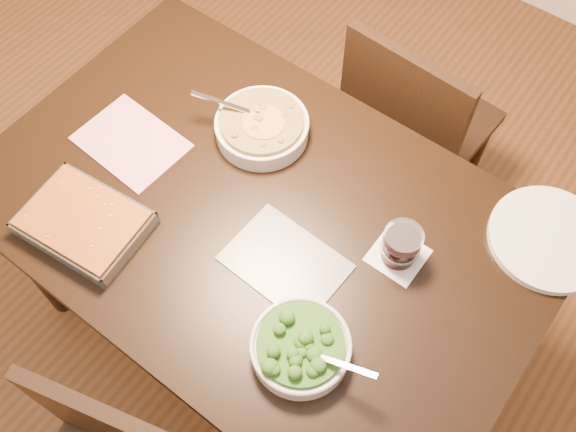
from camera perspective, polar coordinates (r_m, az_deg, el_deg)
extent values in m
plane|color=#4C2F15|center=(2.25, -1.89, -9.52)|extent=(4.00, 4.00, 0.00)
cube|color=black|center=(1.59, -2.63, -0.20)|extent=(1.40, 0.90, 0.04)
cube|color=black|center=(1.65, -2.54, -1.42)|extent=(1.26, 0.76, 0.08)
cylinder|color=black|center=(2.11, -22.04, -3.46)|extent=(0.07, 0.07, 0.71)
cylinder|color=black|center=(2.31, -8.74, 9.56)|extent=(0.07, 0.07, 0.71)
cylinder|color=black|center=(2.00, 18.97, -7.50)|extent=(0.07, 0.07, 0.71)
cube|color=#AA3050|center=(1.74, -13.77, 6.39)|extent=(0.28, 0.21, 0.01)
cube|color=#26252C|center=(1.51, -0.24, -4.14)|extent=(0.28, 0.20, 0.00)
cube|color=white|center=(1.54, 9.72, -3.48)|extent=(0.12, 0.12, 0.00)
cylinder|color=white|center=(1.69, -2.32, 7.74)|extent=(0.24, 0.24, 0.05)
torus|color=white|center=(1.67, -2.35, 8.32)|extent=(0.25, 0.25, 0.01)
cylinder|color=#3E3311|center=(1.67, -2.35, 8.41)|extent=(0.22, 0.22, 0.02)
cube|color=silver|center=(1.67, -4.89, 9.06)|extent=(0.14, 0.08, 0.05)
cylinder|color=maroon|center=(1.65, -2.20, 8.35)|extent=(0.11, 0.11, 0.00)
cylinder|color=white|center=(1.41, 1.12, -11.68)|extent=(0.22, 0.22, 0.04)
torus|color=white|center=(1.39, 1.14, -11.35)|extent=(0.22, 0.22, 0.01)
cylinder|color=#164C11|center=(1.38, 1.14, -11.30)|extent=(0.19, 0.19, 0.02)
cube|color=silver|center=(1.36, 3.85, -12.24)|extent=(0.14, 0.04, 0.05)
cube|color=silver|center=(1.63, -17.45, -0.98)|extent=(0.31, 0.24, 0.01)
cube|color=#56210C|center=(1.60, -17.69, -0.53)|extent=(0.29, 0.22, 0.05)
cube|color=silver|center=(1.64, -15.44, 2.07)|extent=(0.29, 0.04, 0.04)
cube|color=silver|center=(1.59, -19.96, -3.34)|extent=(0.29, 0.04, 0.04)
cube|color=silver|center=(1.54, -13.80, -2.93)|extent=(0.03, 0.21, 0.04)
cube|color=silver|center=(1.68, -21.20, 1.56)|extent=(0.03, 0.21, 0.04)
cylinder|color=black|center=(1.51, 9.94, -2.81)|extent=(0.08, 0.08, 0.07)
cylinder|color=silver|center=(1.46, 10.23, -1.92)|extent=(0.09, 0.09, 0.03)
cylinder|color=silver|center=(1.65, 22.17, -1.87)|extent=(0.29, 0.29, 0.02)
cube|color=black|center=(1.58, -15.27, -17.76)|extent=(0.38, 0.13, 0.41)
cube|color=black|center=(2.21, 11.74, 8.12)|extent=(0.43, 0.43, 0.04)
cylinder|color=black|center=(2.45, 16.42, 5.17)|extent=(0.03, 0.03, 0.40)
cylinder|color=black|center=(2.25, 11.93, -0.23)|extent=(0.03, 0.03, 0.40)
cylinder|color=black|center=(2.52, 9.80, 9.44)|extent=(0.03, 0.03, 0.40)
cylinder|color=black|center=(2.33, 4.94, 4.52)|extent=(0.03, 0.03, 0.40)
cube|color=black|center=(1.92, 9.92, 9.21)|extent=(0.41, 0.06, 0.44)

